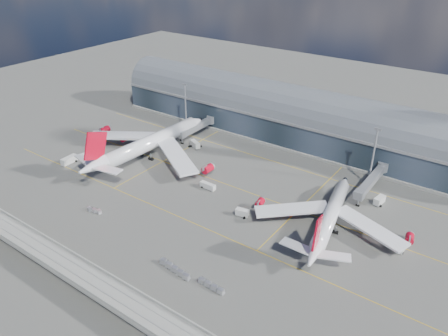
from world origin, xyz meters
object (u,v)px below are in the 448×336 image
Objects in this scene: service_truck_5 at (195,144)px; cargo_train_1 at (175,269)px; floodlight_mast_right at (373,155)px; service_truck_1 at (242,213)px; airliner_right at (330,217)px; service_truck_0 at (69,160)px; service_truck_4 at (379,200)px; service_truck_2 at (208,186)px; cargo_train_2 at (211,286)px; cargo_train_0 at (94,210)px; floodlight_mast_left at (186,106)px; service_truck_3 at (402,247)px; airliner_left at (148,144)px.

service_truck_5 reaches higher than cargo_train_1.
floodlight_mast_right is 60.35m from service_truck_1.
floodlight_mast_right is 4.90× the size of service_truck_1.
airliner_right is 7.24× the size of service_truck_0.
service_truck_2 is at bearing -144.82° from service_truck_4.
service_truck_4 is 79.33m from cargo_train_2.
service_truck_2 is 1.06× the size of cargo_train_0.
service_truck_1 is 37.79m from cargo_train_1.
airliner_right is 28.37m from service_truck_4.
floodlight_mast_right is at bearing -40.87° from service_truck_1.
floodlight_mast_left is at bearing 31.74° from cargo_train_1.
service_truck_5 reaches higher than cargo_train_0.
floodlight_mast_right is 90.24m from cargo_train_2.
service_truck_1 is 0.40× the size of cargo_train_1.
service_truck_0 is 1.41× the size of service_truck_4.
airliner_right is 25.22m from service_truck_3.
service_truck_4 is (38.98, 38.13, 0.14)m from service_truck_1.
floodlight_mast_right is 0.34× the size of airliner_left.
cargo_train_2 is (-16.11, -48.55, -4.03)m from airliner_right.
service_truck_3 reaches higher than cargo_train_2.
service_truck_4 is 0.85× the size of cargo_train_0.
airliner_right is 11.20× the size of service_truck_1.
airliner_right is at bearing 6.99° from service_truck_0.
service_truck_1 is at bearing -120.85° from floodlight_mast_right.
service_truck_1 is 0.55× the size of cargo_train_2.
floodlight_mast_right is 3.82× the size of cargo_train_0.
floodlight_mast_left is 3.82× the size of cargo_train_0.
floodlight_mast_right is at bearing -25.43° from cargo_train_1.
service_truck_0 is at bearing 87.00° from service_truck_1.
floodlight_mast_left reaches higher than airliner_right.
floodlight_mast_left is at bearing 74.19° from service_truck_5.
airliner_left is at bearing 81.79° from service_truck_2.
airliner_right is at bearing -91.09° from floodlight_mast_right.
airliner_right is at bearing -100.22° from service_truck_4.
floodlight_mast_left is 85.46m from cargo_train_0.
service_truck_4 reaches higher than service_truck_2.
floodlight_mast_left reaches higher than service_truck_4.
cargo_train_0 is 0.70× the size of cargo_train_2.
airliner_left is at bearing -158.27° from service_truck_4.
service_truck_1 is at bearing -126.33° from service_truck_4.
service_truck_3 is 75.49m from cargo_train_1.
service_truck_3 is at bearing -83.78° from service_truck_2.
service_truck_0 is (-118.54, -61.61, -11.93)m from floodlight_mast_right.
floodlight_mast_right is 19.48m from service_truck_4.
service_truck_4 is at bearing -33.72° from cargo_train_1.
floodlight_mast_right reaches higher than service_truck_1.
floodlight_mast_right reaches higher than airliner_left.
service_truck_5 is (-81.70, 24.77, -3.26)m from airliner_right.
service_truck_4 is (9.42, 26.56, -3.28)m from airliner_right.
cargo_train_1 is (-30.64, -88.53, -12.74)m from floodlight_mast_right.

